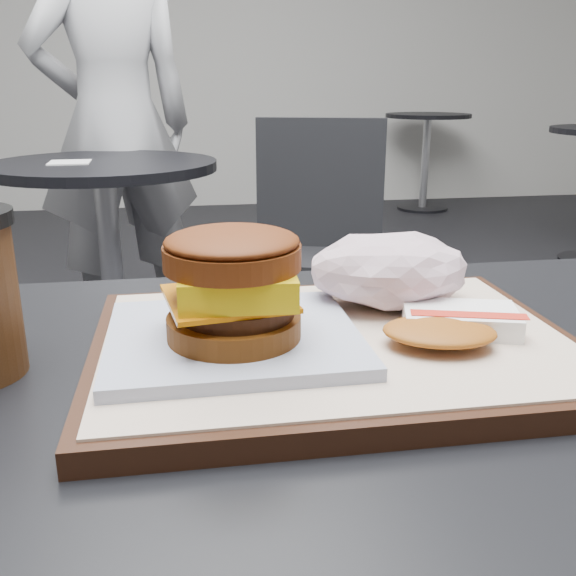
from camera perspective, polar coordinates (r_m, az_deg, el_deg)
The scene contains 9 objects.
serving_tray at distance 0.52m, azimuth 4.14°, elevation -5.23°, with size 0.38×0.28×0.02m.
breakfast_sandwich at distance 0.48m, azimuth -4.84°, elevation -0.91°, with size 0.19×0.17×0.09m.
hash_brown at distance 0.52m, azimuth 14.29°, elevation -3.18°, with size 0.13×0.11×0.02m.
crumpled_wrapper at distance 0.58m, azimuth 9.03°, elevation 1.60°, with size 0.14×0.11×0.06m, color silver, non-canonical shape.
neighbor_table at distance 2.12m, azimuth -15.71°, elevation 5.42°, with size 0.70×0.70×0.75m.
napkin at distance 2.08m, azimuth -18.84°, elevation 10.53°, with size 0.12×0.12×0.00m, color white.
neighbor_chair at distance 2.05m, azimuth -0.57°, elevation 4.50°, with size 0.65×0.52×0.88m.
patron at distance 2.53m, azimuth -15.10°, elevation 13.89°, with size 0.61×0.40×1.67m, color #B8B7BC.
bg_table_far at distance 5.29m, azimuth 12.22°, elevation 12.88°, with size 0.66×0.66×0.75m.
Camera 1 is at (-0.11, -0.41, 0.98)m, focal length 40.00 mm.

